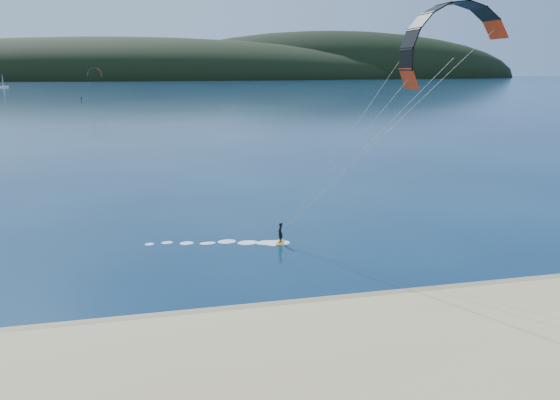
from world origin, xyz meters
name	(u,v)px	position (x,y,z in m)	size (l,w,h in m)	color
ground	(249,362)	(0.00, 0.00, 0.00)	(1800.00, 1800.00, 0.00)	#08203D
wet_sand	(236,316)	(0.00, 4.50, 0.05)	(220.00, 2.50, 0.10)	olive
headland	(169,79)	(0.63, 745.28, 0.00)	(1200.00, 310.00, 140.00)	black
kitesurfer_near	(442,67)	(14.42, 10.24, 13.21)	(24.63, 8.75, 18.09)	#C38216
kitesurfer_far	(94,75)	(-32.01, 205.86, 10.66)	(10.62, 8.04, 13.51)	#C38216
sailboat	(3,87)	(-120.74, 396.03, 0.73)	(7.13, 4.48, 9.97)	white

